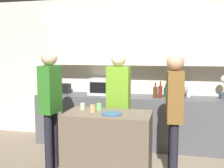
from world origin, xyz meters
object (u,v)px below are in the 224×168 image
at_px(microwave, 104,86).
at_px(bottle_4, 177,91).
at_px(bottle_0, 155,92).
at_px(cup_0, 83,106).
at_px(person_left, 50,99).
at_px(person_center, 174,107).
at_px(bottle_1, 160,92).
at_px(plate_on_island, 112,114).
at_px(bottle_3, 171,92).
at_px(toaster, 63,88).
at_px(potted_plant, 224,87).
at_px(bottle_5, 183,92).
at_px(cup_2, 93,108).
at_px(bottle_6, 189,91).
at_px(bottle_2, 166,92).
at_px(cup_1, 99,107).
at_px(person_right, 118,97).

xyz_separation_m(microwave, bottle_4, (1.31, -0.12, -0.03)).
distance_m(bottle_0, cup_0, 1.47).
distance_m(bottle_0, person_left, 1.82).
bearing_deg(person_center, bottle_1, 5.79).
bearing_deg(plate_on_island, bottle_3, 63.32).
xyz_separation_m(toaster, potted_plant, (2.89, 0.00, 0.11)).
bearing_deg(toaster, person_left, -74.19).
bearing_deg(potted_plant, bottle_5, -169.91).
bearing_deg(cup_2, bottle_1, 56.17).
xyz_separation_m(bottle_1, bottle_6, (0.48, 0.22, -0.01)).
relative_size(bottle_1, person_left, 0.17).
distance_m(bottle_6, plate_on_island, 1.84).
bearing_deg(bottle_1, plate_on_island, -112.84).
relative_size(bottle_1, bottle_4, 0.92).
xyz_separation_m(microwave, bottle_3, (1.22, -0.04, -0.06)).
relative_size(bottle_0, bottle_6, 0.96).
distance_m(bottle_0, bottle_6, 0.59).
bearing_deg(person_center, bottle_0, 9.46).
bearing_deg(microwave, bottle_3, -1.93).
distance_m(plate_on_island, cup_2, 0.29).
height_order(bottle_2, person_center, person_center).
bearing_deg(cup_0, bottle_3, 46.33).
bearing_deg(bottle_3, person_left, -141.75).
xyz_separation_m(bottle_5, person_center, (-0.15, -1.22, -0.02)).
xyz_separation_m(bottle_1, cup_2, (-0.83, -1.23, -0.08)).
height_order(bottle_5, cup_2, bottle_5).
relative_size(potted_plant, bottle_3, 1.65).
bearing_deg(person_center, cup_2, 89.24).
bearing_deg(bottle_0, toaster, 175.09).
xyz_separation_m(bottle_3, bottle_6, (0.30, 0.08, 0.01)).
relative_size(bottle_4, cup_0, 3.52).
distance_m(bottle_3, cup_1, 1.55).
xyz_separation_m(potted_plant, cup_0, (-2.06, -1.29, -0.17)).
height_order(toaster, cup_2, toaster).
bearing_deg(cup_1, person_center, -4.28).
xyz_separation_m(toaster, bottle_2, (1.93, -0.06, -0.00)).
distance_m(bottle_3, person_right, 1.11).
relative_size(microwave, person_center, 0.31).
distance_m(bottle_6, cup_1, 1.81).
bearing_deg(person_left, bottle_3, 133.18).
height_order(bottle_0, person_left, person_left).
bearing_deg(cup_2, bottle_4, 49.66).
height_order(bottle_2, cup_0, bottle_2).
distance_m(potted_plant, person_center, 1.58).
distance_m(bottle_1, person_left, 1.87).
height_order(bottle_4, person_left, person_left).
bearing_deg(potted_plant, bottle_0, -172.38).
xyz_separation_m(bottle_6, cup_1, (-1.26, -1.30, -0.07)).
bearing_deg(bottle_1, cup_2, -123.83).
bearing_deg(microwave, person_right, -61.84).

